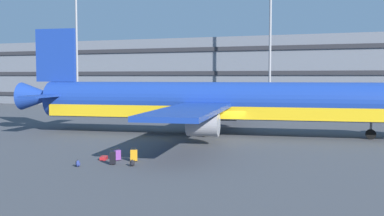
{
  "coord_description": "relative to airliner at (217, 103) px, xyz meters",
  "views": [
    {
      "loc": [
        10.68,
        -39.68,
        5.65
      ],
      "look_at": [
        -2.22,
        -4.37,
        3.0
      ],
      "focal_mm": 42.23,
      "sensor_mm": 36.0,
      "label": 1
    }
  ],
  "objects": [
    {
      "name": "backpack_red",
      "position": [
        -3.67,
        -17.68,
        -2.91
      ],
      "size": [
        0.26,
        0.35,
        0.46
      ],
      "color": "navy",
      "rests_on": "ground_plane"
    },
    {
      "name": "suitcase_scuffed",
      "position": [
        -2.41,
        -14.98,
        -2.73
      ],
      "size": [
        0.41,
        0.48,
        0.86
      ],
      "color": "#72388C",
      "rests_on": "ground_plane"
    },
    {
      "name": "suitcase_upright",
      "position": [
        -1.23,
        -14.87,
        -2.69
      ],
      "size": [
        0.51,
        0.38,
        0.98
      ],
      "color": "orange",
      "rests_on": "ground_plane"
    },
    {
      "name": "light_mast_left",
      "position": [
        0.36,
        25.86,
        11.11
      ],
      "size": [
        1.8,
        0.5,
        24.97
      ],
      "color": "gray",
      "rests_on": "ground_plane"
    },
    {
      "name": "ground_plane",
      "position": [
        1.89,
        -1.71,
        -3.11
      ],
      "size": [
        600.0,
        600.0,
        0.0
      ],
      "primitive_type": "plane",
      "color": "#424449"
    },
    {
      "name": "suitcase_orange",
      "position": [
        -3.45,
        -14.99,
        -3.0
      ],
      "size": [
        0.63,
        0.87,
        0.22
      ],
      "color": "#B21E23",
      "rests_on": "ground_plane"
    },
    {
      "name": "light_mast_far_left",
      "position": [
        -33.33,
        25.86,
        10.98
      ],
      "size": [
        1.8,
        0.5,
        24.72
      ],
      "color": "gray",
      "rests_on": "ground_plane"
    },
    {
      "name": "backpack_purple",
      "position": [
        -0.58,
        -16.37,
        -2.91
      ],
      "size": [
        0.32,
        0.3,
        0.46
      ],
      "color": "black",
      "rests_on": "ground_plane"
    },
    {
      "name": "suitcase_navy",
      "position": [
        -1.99,
        -16.33,
        -2.67
      ],
      "size": [
        0.44,
        0.38,
        1.0
      ],
      "color": "black",
      "rests_on": "ground_plane"
    },
    {
      "name": "airliner",
      "position": [
        0.0,
        0.0,
        0.0
      ],
      "size": [
        41.64,
        33.91,
        10.51
      ],
      "color": "navy",
      "rests_on": "ground_plane"
    },
    {
      "name": "terminal_structure",
      "position": [
        1.89,
        41.35,
        3.09
      ],
      "size": [
        147.18,
        16.29,
        12.4
      ],
      "color": "slate",
      "rests_on": "ground_plane"
    }
  ]
}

